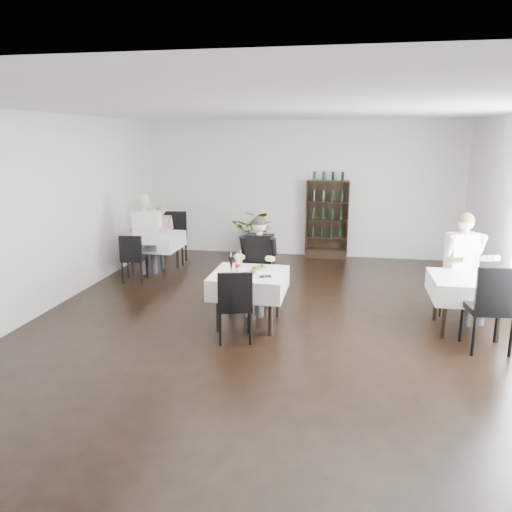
{
  "coord_description": "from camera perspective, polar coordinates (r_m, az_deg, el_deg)",
  "views": [
    {
      "loc": [
        1.02,
        -6.66,
        2.64
      ],
      "look_at": [
        -0.24,
        0.2,
        0.97
      ],
      "focal_mm": 35.0,
      "sensor_mm": 36.0,
      "label": 1
    }
  ],
  "objects": [
    {
      "name": "coke_bottle",
      "position": [
        7.07,
        -2.11,
        -0.94
      ],
      "size": [
        0.07,
        0.07,
        0.28
      ],
      "color": "silver",
      "rests_on": "main_table"
    },
    {
      "name": "left_chair_near",
      "position": [
        9.45,
        -13.9,
        0.08
      ],
      "size": [
        0.46,
        0.47,
        0.9
      ],
      "color": "black",
      "rests_on": "ground"
    },
    {
      "name": "pepper_mill",
      "position": [
        7.5,
        24.62,
        -1.83
      ],
      "size": [
        0.04,
        0.04,
        0.1
      ],
      "primitive_type": "cylinder",
      "rotation": [
        0.0,
        0.0,
        -0.13
      ],
      "color": "black",
      "rests_on": "right_table"
    },
    {
      "name": "main_chair_far",
      "position": [
        7.81,
        -0.4,
        -2.21
      ],
      "size": [
        0.5,
        0.5,
        0.92
      ],
      "color": "black",
      "rests_on": "ground"
    },
    {
      "name": "right_chair_near",
      "position": [
        6.82,
        25.33,
        -4.87
      ],
      "size": [
        0.57,
        0.58,
        1.13
      ],
      "color": "black",
      "rests_on": "ground"
    },
    {
      "name": "left_chair_far",
      "position": [
        10.77,
        -9.32,
        2.5
      ],
      "size": [
        0.57,
        0.57,
        1.09
      ],
      "color": "black",
      "rests_on": "ground"
    },
    {
      "name": "diner_left_near",
      "position": [
        9.58,
        -12.52,
        2.94
      ],
      "size": [
        0.7,
        0.74,
        1.62
      ],
      "color": "#403F46",
      "rests_on": "ground"
    },
    {
      "name": "right_table",
      "position": [
        7.44,
        23.04,
        -3.38
      ],
      "size": [
        0.98,
        0.98,
        0.77
      ],
      "color": "black",
      "rests_on": "ground"
    },
    {
      "name": "pilsner_dark",
      "position": [
        7.02,
        -2.86,
        -0.97
      ],
      "size": [
        0.07,
        0.07,
        0.29
      ],
      "color": "black",
      "rests_on": "main_table"
    },
    {
      "name": "main_chair_near",
      "position": [
        6.5,
        -2.43,
        -5.2
      ],
      "size": [
        0.54,
        0.55,
        0.98
      ],
      "color": "black",
      "rests_on": "ground"
    },
    {
      "name": "potted_tree",
      "position": [
        11.25,
        -0.17,
        2.66
      ],
      "size": [
        1.06,
        0.95,
        1.06
      ],
      "primitive_type": "imported",
      "rotation": [
        0.0,
        0.0,
        -0.14
      ],
      "color": "#225A1F",
      "rests_on": "ground"
    },
    {
      "name": "room_shell",
      "position": [
        6.84,
        1.66,
        3.88
      ],
      "size": [
        9.0,
        9.0,
        9.0
      ],
      "color": "black",
      "rests_on": "ground"
    },
    {
      "name": "diner_right_far",
      "position": [
        7.87,
        22.84,
        -0.25
      ],
      "size": [
        0.7,
        0.74,
        1.58
      ],
      "color": "#403F46",
      "rests_on": "ground"
    },
    {
      "name": "left_table",
      "position": [
        10.1,
        -11.47,
        1.67
      ],
      "size": [
        0.98,
        0.98,
        0.77
      ],
      "color": "black",
      "rests_on": "ground"
    },
    {
      "name": "plate_near",
      "position": [
        6.89,
        -0.85,
        -2.11
      ],
      "size": [
        0.35,
        0.35,
        0.09
      ],
      "color": "white",
      "rests_on": "main_table"
    },
    {
      "name": "wine_shelf",
      "position": [
        11.13,
        8.11,
        4.08
      ],
      "size": [
        0.9,
        0.28,
        1.75
      ],
      "color": "black",
      "rests_on": "ground"
    },
    {
      "name": "pilsner_lager",
      "position": [
        7.13,
        -1.79,
        -0.71
      ],
      "size": [
        0.07,
        0.07,
        0.3
      ],
      "color": "gold",
      "rests_on": "main_table"
    },
    {
      "name": "plate_far",
      "position": [
        7.21,
        0.32,
        -1.42
      ],
      "size": [
        0.31,
        0.31,
        0.08
      ],
      "color": "white",
      "rests_on": "main_table"
    },
    {
      "name": "diner_left_far",
      "position": [
        10.53,
        -10.79,
        2.89
      ],
      "size": [
        0.5,
        0.5,
        1.29
      ],
      "color": "#403F46",
      "rests_on": "ground"
    },
    {
      "name": "main_table",
      "position": [
        7.09,
        -0.79,
        -3.07
      ],
      "size": [
        1.03,
        1.03,
        0.77
      ],
      "color": "black",
      "rests_on": "ground"
    },
    {
      "name": "napkin_cutlery",
      "position": [
        6.85,
        1.04,
        -2.32
      ],
      "size": [
        0.2,
        0.18,
        0.02
      ],
      "color": "black",
      "rests_on": "main_table"
    },
    {
      "name": "diner_main",
      "position": [
        7.58,
        0.23,
        -0.12
      ],
      "size": [
        0.58,
        0.59,
        1.48
      ],
      "color": "#403F46",
      "rests_on": "ground"
    },
    {
      "name": "right_chair_far",
      "position": [
        8.13,
        22.02,
        -2.83
      ],
      "size": [
        0.51,
        0.51,
        0.87
      ],
      "color": "black",
      "rests_on": "ground"
    }
  ]
}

